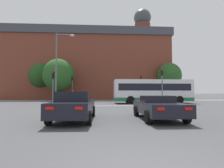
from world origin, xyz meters
TOP-DOWN VIEW (x-y plane):
  - stop_line_strip at (0.00, 15.88)m, footprint 9.18×0.30m
  - far_pavement at (0.00, 28.75)m, footprint 70.20×2.50m
  - brick_civic_building at (-3.39, 40.00)m, footprint 35.99×15.26m
  - car_saloon_left at (-2.26, 6.29)m, footprint 2.05×4.68m
  - car_roadster_right at (2.21, 6.29)m, footprint 2.06×4.33m
  - bus_crossing_lead at (6.05, 20.27)m, footprint 10.34×2.75m
  - traffic_light_far_right at (6.20, 27.74)m, footprint 0.26×0.31m
  - traffic_light_near_left at (-6.15, 16.37)m, footprint 0.26×0.31m
  - traffic_light_far_left at (-5.99, 28.16)m, footprint 0.26×0.31m
  - traffic_light_near_right at (6.22, 16.88)m, footprint 0.26×0.31m
  - street_lamp_junction at (-5.48, 16.20)m, footprint 2.03×0.36m
  - pedestrian_waiting at (-5.94, 28.53)m, footprint 0.43×0.28m
  - tree_by_building at (-8.66, 29.22)m, footprint 5.66×5.66m
  - tree_kerbside at (12.67, 30.95)m, footprint 4.77×4.77m
  - tree_distant at (-13.16, 33.69)m, footprint 5.16×5.16m

SIDE VIEW (x-z plane):
  - stop_line_strip at x=0.00m, z-range 0.00..0.01m
  - far_pavement at x=0.00m, z-range 0.00..0.01m
  - car_roadster_right at x=2.21m, z-range 0.03..1.29m
  - car_saloon_left at x=-2.26m, z-range 0.02..1.51m
  - pedestrian_waiting at x=-5.94m, z-range 0.17..1.99m
  - bus_crossing_lead at x=6.05m, z-range 0.12..3.26m
  - traffic_light_near_left at x=-6.15m, z-range 0.67..4.39m
  - traffic_light_near_right at x=6.22m, z-range 0.73..4.94m
  - traffic_light_far_left at x=-5.99m, z-range 0.75..5.17m
  - traffic_light_far_right at x=6.20m, z-range 0.75..5.18m
  - tree_by_building at x=-8.66m, z-range 0.83..8.43m
  - street_lamp_junction at x=-5.48m, z-range 0.81..8.80m
  - tree_kerbside at x=12.67m, z-range 1.16..8.52m
  - tree_distant at x=-13.16m, z-range 1.09..8.71m
  - brick_civic_building at x=-3.39m, z-range -3.42..19.21m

